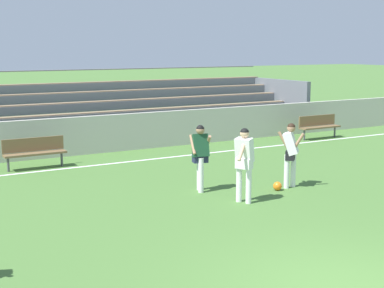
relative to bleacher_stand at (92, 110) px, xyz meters
name	(u,v)px	position (x,y,z in m)	size (l,w,h in m)	color
field_line_sideline	(98,165)	(-1.69, -5.12, -1.08)	(44.00, 0.12, 0.01)	white
sideline_wall	(77,136)	(-1.69, -3.26, -0.45)	(48.00, 0.16, 1.27)	#BCB7AD
bleacher_stand	(92,110)	(0.00, 0.00, 0.00)	(18.65, 4.38, 2.60)	#897051
bench_near_wall_gap	(319,125)	(7.55, -4.63, -0.54)	(1.80, 0.40, 0.90)	brown
bench_centre_sideline	(34,150)	(-3.45, -4.63, -0.54)	(1.80, 0.40, 0.90)	brown
player_white_overlapping	(291,150)	(1.59, -10.13, -0.11)	(0.55, 0.64, 1.65)	white
player_white_wide_right	(244,158)	(-0.24, -10.71, -0.05)	(0.65, 0.49, 1.73)	white
player_dark_dropping_back	(200,152)	(-0.58, -9.33, -0.10)	(0.54, 0.45, 1.65)	white
soccer_ball	(277,186)	(1.13, -10.22, -0.98)	(0.22, 0.22, 0.22)	orange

